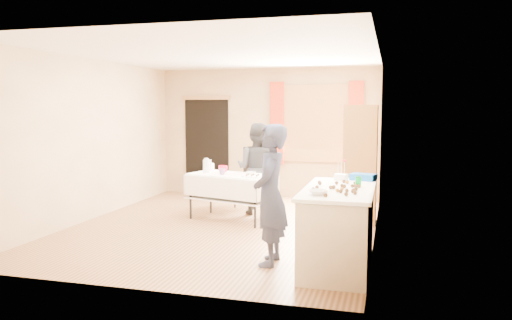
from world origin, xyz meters
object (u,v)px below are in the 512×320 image
(chair, at_px, (250,189))
(woman, at_px, (257,169))
(party_table, at_px, (231,193))
(counter, at_px, (338,228))
(girl, at_px, (270,195))
(cabinet, at_px, (360,164))

(chair, relative_size, woman, 0.69)
(party_table, height_order, chair, chair)
(counter, distance_m, girl, 0.86)
(party_table, bearing_deg, chair, 106.58)
(girl, xyz_separation_m, woman, (-0.86, 2.63, -0.04))
(party_table, relative_size, chair, 1.42)
(party_table, relative_size, girl, 0.94)
(girl, relative_size, woman, 1.05)
(counter, height_order, girl, girl)
(party_table, height_order, woman, woman)
(counter, distance_m, party_table, 2.73)
(party_table, relative_size, woman, 0.98)
(girl, bearing_deg, woman, -165.49)
(party_table, distance_m, woman, 0.72)
(counter, xyz_separation_m, chair, (-1.93, 3.09, -0.13))
(chair, height_order, girl, girl)
(counter, relative_size, girl, 1.00)
(cabinet, xyz_separation_m, girl, (-0.87, -2.40, -0.11))
(cabinet, distance_m, chair, 2.26)
(chair, bearing_deg, party_table, -76.15)
(woman, bearing_deg, counter, 131.85)
(counter, bearing_deg, woman, 122.98)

